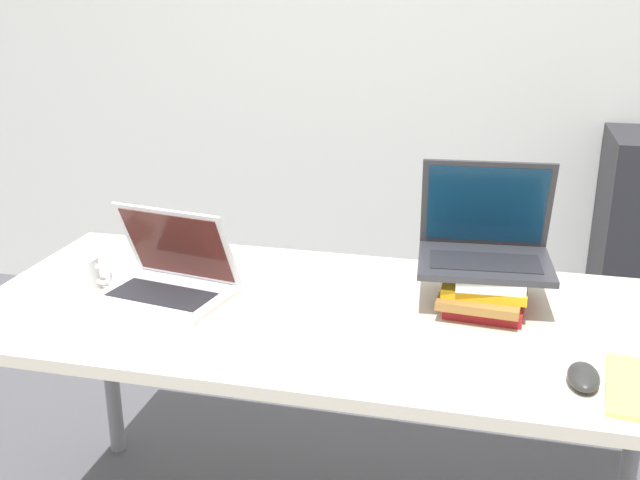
{
  "coord_description": "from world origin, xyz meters",
  "views": [
    {
      "loc": [
        0.38,
        -1.24,
        1.54
      ],
      "look_at": [
        -0.02,
        0.4,
        0.95
      ],
      "focal_mm": 42.0,
      "sensor_mm": 36.0,
      "label": 1
    }
  ],
  "objects": [
    {
      "name": "wall_back",
      "position": [
        0.0,
        2.09,
        1.35
      ],
      "size": [
        8.0,
        0.05,
        2.7
      ],
      "color": "silver",
      "rests_on": "ground_plane"
    },
    {
      "name": "desk",
      "position": [
        0.0,
        0.4,
        0.69
      ],
      "size": [
        1.76,
        0.79,
        0.77
      ],
      "color": "beige",
      "rests_on": "ground_plane"
    },
    {
      "name": "laptop_left",
      "position": [
        -0.41,
        0.39,
        0.81
      ],
      "size": [
        0.35,
        0.29,
        0.23
      ],
      "color": "silver",
      "rests_on": "desk"
    },
    {
      "name": "book_stack",
      "position": [
        0.38,
        0.51,
        0.82
      ],
      "size": [
        0.22,
        0.29,
        0.1
      ],
      "color": "maroon",
      "rests_on": "desk"
    },
    {
      "name": "laptop_on_books",
      "position": [
        0.37,
        0.55,
        0.92
      ],
      "size": [
        0.34,
        0.28,
        0.25
      ],
      "color": "#333338",
      "rests_on": "book_stack"
    },
    {
      "name": "wireless_keyboard",
      "position": [
        0.35,
        0.18,
        0.77
      ],
      "size": [
        0.3,
        0.12,
        0.01
      ],
      "color": "white",
      "rests_on": "desk"
    },
    {
      "name": "mouse",
      "position": [
        0.58,
        0.16,
        0.79
      ],
      "size": [
        0.06,
        0.11,
        0.04
      ],
      "color": "#2D2D2D",
      "rests_on": "desk"
    },
    {
      "name": "mug",
      "position": [
        -0.65,
        0.38,
        0.81
      ],
      "size": [
        0.12,
        0.08,
        0.08
      ],
      "color": "white",
      "rests_on": "desk"
    }
  ]
}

